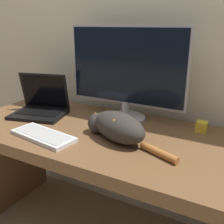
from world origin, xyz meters
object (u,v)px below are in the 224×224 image
Objects in this scene: cat at (117,126)px; laptop at (41,107)px; monitor at (126,73)px; external_keyboard at (43,136)px.

laptop is at bearing -168.05° from cat.
external_keyboard is at bearing -119.85° from monitor.
cat is at bearing 33.25° from external_keyboard.
laptop is 0.59m from cat.
external_keyboard is at bearing -133.09° from cat.
laptop reaches higher than cat.
laptop is 0.36m from external_keyboard.
cat is (0.58, -0.10, 0.02)m from laptop.
monitor is 0.57m from laptop.
monitor is 1.37× the size of cat.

